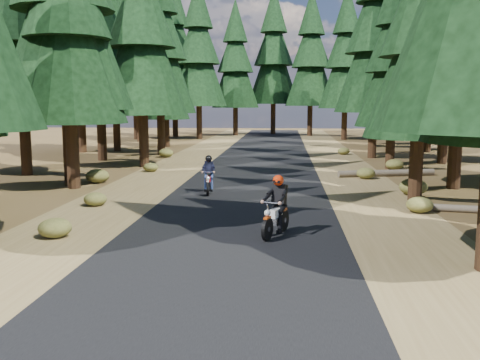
% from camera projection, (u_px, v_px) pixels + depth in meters
% --- Properties ---
extents(ground, '(120.00, 120.00, 0.00)m').
position_uv_depth(ground, '(236.00, 225.00, 15.32)').
color(ground, '#423117').
rests_on(ground, ground).
extents(road, '(6.00, 100.00, 0.01)m').
position_uv_depth(road, '(248.00, 195.00, 20.25)').
color(road, black).
rests_on(road, ground).
extents(shoulder_l, '(3.20, 100.00, 0.01)m').
position_uv_depth(shoulder_l, '(129.00, 194.00, 20.63)').
color(shoulder_l, brown).
rests_on(shoulder_l, ground).
extents(shoulder_r, '(3.20, 100.00, 0.01)m').
position_uv_depth(shoulder_r, '(371.00, 197.00, 19.87)').
color(shoulder_r, brown).
rests_on(shoulder_r, ground).
extents(pine_forest, '(34.59, 55.08, 16.32)m').
position_uv_depth(pine_forest, '(265.00, 35.00, 34.95)').
color(pine_forest, black).
rests_on(pine_forest, ground).
extents(log_near, '(4.74, 1.50, 0.32)m').
position_uv_depth(log_near, '(386.00, 173.00, 25.55)').
color(log_near, '#4C4233').
rests_on(log_near, ground).
extents(understory_shrubs, '(14.93, 32.49, 0.64)m').
position_uv_depth(understory_shrubs, '(278.00, 181.00, 22.18)').
color(understory_shrubs, '#474C1E').
rests_on(understory_shrubs, ground).
extents(rider_lead, '(1.13, 1.87, 1.60)m').
position_uv_depth(rider_lead, '(276.00, 216.00, 14.01)').
color(rider_lead, white).
rests_on(rider_lead, road).
extents(rider_follow, '(0.64, 1.69, 1.47)m').
position_uv_depth(rider_follow, '(209.00, 181.00, 20.63)').
color(rider_follow, maroon).
rests_on(rider_follow, road).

